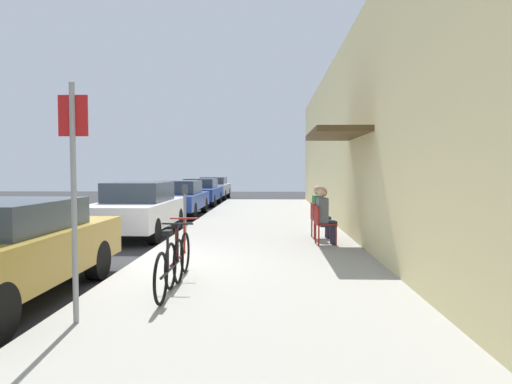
% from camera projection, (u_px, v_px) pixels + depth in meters
% --- Properties ---
extents(ground_plane, '(60.00, 60.00, 0.00)m').
position_uv_depth(ground_plane, '(129.00, 271.00, 7.91)').
color(ground_plane, '#2D2D30').
extents(sidewalk_slab, '(4.50, 32.00, 0.12)m').
position_uv_depth(sidewalk_slab, '(259.00, 249.00, 9.83)').
color(sidewalk_slab, '#9E9B93').
rests_on(sidewalk_slab, ground_plane).
extents(building_facade, '(1.40, 32.00, 5.32)m').
position_uv_depth(building_facade, '(369.00, 130.00, 9.63)').
color(building_facade, beige).
rests_on(building_facade, ground_plane).
extents(parked_car_0, '(1.80, 4.40, 1.37)m').
position_uv_depth(parked_car_0, '(0.00, 250.00, 5.96)').
color(parked_car_0, '#A58433').
rests_on(parked_car_0, ground_plane).
extents(parked_car_1, '(1.80, 4.40, 1.46)m').
position_uv_depth(parked_car_1, '(138.00, 208.00, 12.17)').
color(parked_car_1, silver).
rests_on(parked_car_1, ground_plane).
extents(parked_car_2, '(1.80, 4.40, 1.39)m').
position_uv_depth(parked_car_2, '(179.00, 198.00, 17.54)').
color(parked_car_2, navy).
rests_on(parked_car_2, ground_plane).
extents(parked_car_3, '(1.80, 4.40, 1.37)m').
position_uv_depth(parked_car_3, '(201.00, 191.00, 22.96)').
color(parked_car_3, navy).
rests_on(parked_car_3, ground_plane).
extents(parked_car_4, '(1.80, 4.40, 1.37)m').
position_uv_depth(parked_car_4, '(214.00, 188.00, 28.15)').
color(parked_car_4, '#B7B7BC').
rests_on(parked_car_4, ground_plane).
extents(parking_meter, '(0.12, 0.10, 1.32)m').
position_uv_depth(parking_meter, '(185.00, 208.00, 10.73)').
color(parking_meter, slate).
rests_on(parking_meter, sidewalk_slab).
extents(street_sign, '(0.32, 0.06, 2.60)m').
position_uv_depth(street_sign, '(74.00, 184.00, 4.80)').
color(street_sign, gray).
rests_on(street_sign, sidewalk_slab).
extents(bicycle_0, '(0.46, 1.71, 0.90)m').
position_uv_depth(bicycle_0, '(171.00, 267.00, 6.03)').
color(bicycle_0, black).
rests_on(bicycle_0, sidewalk_slab).
extents(bicycle_1, '(0.46, 1.71, 0.90)m').
position_uv_depth(bicycle_1, '(178.00, 257.00, 6.75)').
color(bicycle_1, black).
rests_on(bicycle_1, sidewalk_slab).
extents(cafe_chair_0, '(0.48, 0.48, 0.87)m').
position_uv_depth(cafe_chair_0, '(322.00, 222.00, 10.01)').
color(cafe_chair_0, maroon).
rests_on(cafe_chair_0, sidewalk_slab).
extents(seated_patron_0, '(0.45, 0.38, 1.29)m').
position_uv_depth(seated_patron_0, '(325.00, 214.00, 10.01)').
color(seated_patron_0, '#232838').
rests_on(seated_patron_0, sidewalk_slab).
extents(cafe_chair_1, '(0.47, 0.47, 0.87)m').
position_uv_depth(cafe_chair_1, '(318.00, 218.00, 10.99)').
color(cafe_chair_1, maroon).
rests_on(cafe_chair_1, sidewalk_slab).
extents(seated_patron_1, '(0.45, 0.38, 1.29)m').
position_uv_depth(seated_patron_1, '(320.00, 210.00, 10.98)').
color(seated_patron_1, '#232838').
rests_on(seated_patron_1, sidewalk_slab).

